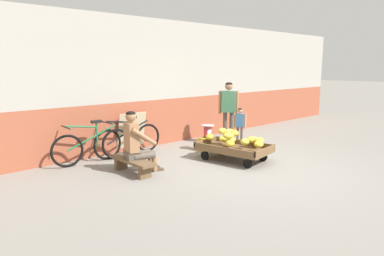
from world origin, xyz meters
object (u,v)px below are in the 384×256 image
Objects in this scene: weighing_scale at (208,131)px; bicycle_far_left at (128,140)px; customer_adult at (228,106)px; vendor_seated at (136,142)px; plastic_crate at (208,144)px; customer_child at (240,123)px; banana_cart at (234,149)px; bicycle_near_left at (92,146)px; shopping_bag at (231,148)px; low_bench at (132,163)px; sign_board at (131,132)px.

weighing_scale is 1.80m from bicycle_far_left.
customer_adult reaches higher than bicycle_far_left.
vendor_seated is 2.24m from plastic_crate.
bicycle_far_left is 1.78× the size of customer_child.
banana_cart reaches higher than plastic_crate.
bicycle_near_left is 6.91× the size of shopping_bag.
customer_adult is (3.11, 0.44, 0.75)m from low_bench.
shopping_bag is (1.78, -1.40, -0.23)m from bicycle_far_left.
customer_child reaches higher than banana_cart.
sign_board is (-1.30, 1.16, 0.29)m from plastic_crate.
customer_adult is at bearing -11.98° from bicycle_near_left.
bicycle_far_left reaches higher than banana_cart.
vendor_seated is 1.21m from bicycle_near_left.
shopping_bag is at bearing -154.81° from customer_child.
plastic_crate is at bearing 109.64° from shopping_bag.
weighing_scale reaches higher than low_bench.
vendor_seated reaches higher than low_bench.
low_bench is 2.28m from plastic_crate.
customer_adult is (3.02, 0.46, 0.38)m from vendor_seated.
low_bench is 1.24× the size of sign_board.
vendor_seated is at bearing -76.88° from bicycle_near_left.
bicycle_near_left reaches higher than banana_cart.
shopping_bag is (-0.65, -0.31, -0.46)m from customer_child.
plastic_crate is at bearing -41.66° from sign_board.
customer_child is (0.85, -0.24, 0.43)m from plastic_crate.
weighing_scale is 0.67m from shopping_bag.
low_bench is at bearing -123.04° from sign_board.
banana_cart is 1.76× the size of sign_board.
plastic_crate is at bearing 164.04° from customer_child.
customer_child is (0.00, -0.37, -0.38)m from customer_adult.
bicycle_near_left is (-0.18, 1.14, 0.15)m from low_bench.
customer_adult reaches higher than vendor_seated.
sign_board is (0.87, 1.49, -0.13)m from vendor_seated.
vendor_seated is 0.69× the size of bicycle_near_left.
banana_cart is at bearing -53.63° from bicycle_far_left.
sign_board reaches higher than bicycle_far_left.
plastic_crate is at bearing 8.68° from vendor_seated.
vendor_seated is 2.20m from weighing_scale.
vendor_seated is at bearing -171.36° from customer_adult.
plastic_crate is 1.50× the size of shopping_bag.
customer_adult is (0.85, 0.13, 0.50)m from weighing_scale.
sign_board is 3.69× the size of shopping_bag.
customer_child is (0.85, -0.24, 0.12)m from weighing_scale.
customer_adult reaches higher than sign_board.
bicycle_near_left is (-2.44, 0.83, 0.20)m from plastic_crate.
vendor_seated is at bearing -171.32° from plastic_crate.
customer_child is (2.15, -1.40, 0.14)m from sign_board.
customer_child is at bearing 34.46° from banana_cart.
weighing_scale is 0.99m from customer_adult.
banana_cart is 2.40m from sign_board.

